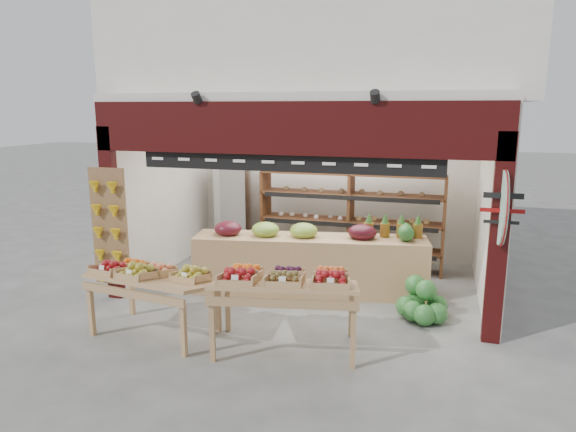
# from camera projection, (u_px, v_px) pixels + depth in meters

# --- Properties ---
(ground) EXTENTS (60.00, 60.00, 0.00)m
(ground) POSITION_uv_depth(u_px,v_px,m) (303.00, 292.00, 8.30)
(ground) COLOR #63635E
(ground) RESTS_ON ground
(shop_structure) EXTENTS (6.36, 5.12, 5.40)m
(shop_structure) POSITION_uv_depth(u_px,v_px,m) (328.00, 49.00, 9.00)
(shop_structure) COLOR white
(shop_structure) RESTS_ON ground
(banana_board) EXTENTS (0.60, 0.15, 1.80)m
(banana_board) POSITION_uv_depth(u_px,v_px,m) (109.00, 230.00, 7.73)
(banana_board) COLOR olive
(banana_board) RESTS_ON ground
(gift_sign) EXTENTS (0.04, 0.93, 0.92)m
(gift_sign) POSITION_uv_depth(u_px,v_px,m) (502.00, 208.00, 6.09)
(gift_sign) COLOR #AFDCC1
(gift_sign) RESTS_ON ground
(back_shelving) EXTENTS (3.34, 0.55, 2.04)m
(back_shelving) POSITION_uv_depth(u_px,v_px,m) (351.00, 201.00, 9.36)
(back_shelving) COLOR brown
(back_shelving) RESTS_ON ground
(refrigerator) EXTENTS (0.92, 0.92, 1.90)m
(refrigerator) POSITION_uv_depth(u_px,v_px,m) (240.00, 208.00, 10.33)
(refrigerator) COLOR silver
(refrigerator) RESTS_ON ground
(cardboard_stack) EXTENTS (1.00, 0.72, 0.62)m
(cardboard_stack) POSITION_uv_depth(u_px,v_px,m) (257.00, 268.00, 8.79)
(cardboard_stack) COLOR beige
(cardboard_stack) RESTS_ON ground
(mid_counter) EXTENTS (3.73, 1.34, 1.14)m
(mid_counter) POSITION_uv_depth(u_px,v_px,m) (309.00, 262.00, 8.18)
(mid_counter) COLOR tan
(mid_counter) RESTS_ON ground
(display_table_left) EXTENTS (1.67, 1.07, 1.00)m
(display_table_left) POSITION_uv_depth(u_px,v_px,m) (148.00, 276.00, 6.67)
(display_table_left) COLOR tan
(display_table_left) RESTS_ON ground
(display_table_right) EXTENTS (1.90, 1.29, 1.10)m
(display_table_right) POSITION_uv_depth(u_px,v_px,m) (285.00, 281.00, 6.18)
(display_table_right) COLOR tan
(display_table_right) RESTS_ON ground
(watermelon_pile) EXTENTS (0.72, 0.74, 0.56)m
(watermelon_pile) POSITION_uv_depth(u_px,v_px,m) (422.00, 304.00, 7.22)
(watermelon_pile) COLOR #1B5220
(watermelon_pile) RESTS_ON ground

